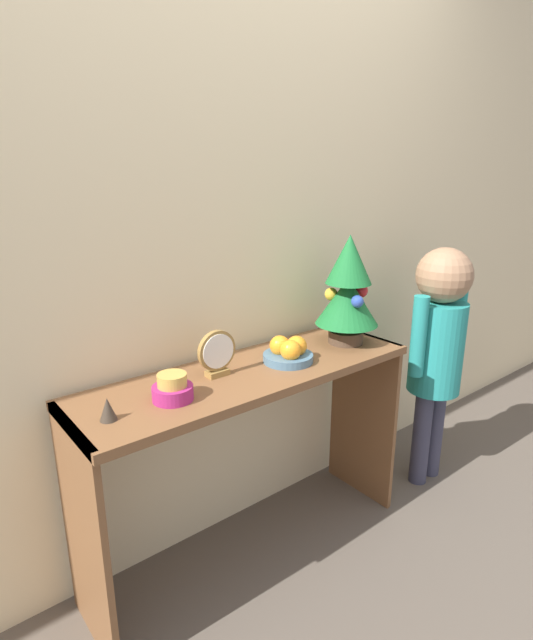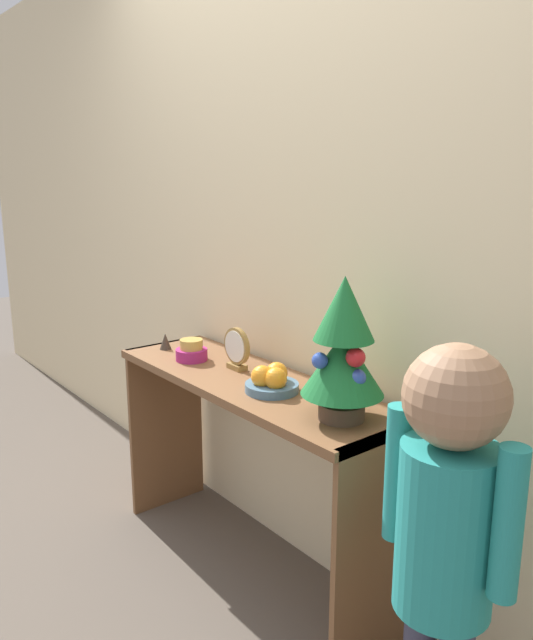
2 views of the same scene
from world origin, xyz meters
The scene contains 9 objects.
ground_plane centered at (0.00, 0.00, 0.00)m, with size 12.00×12.00×0.00m, color brown.
back_wall centered at (0.00, 0.43, 1.25)m, with size 7.00×0.05×2.50m, color beige.
console_table centered at (0.00, 0.19, 0.58)m, with size 1.23×0.38×0.74m.
mini_tree centered at (0.46, 0.18, 0.96)m, with size 0.24×0.24×0.42m.
fruit_bowl centered at (0.15, 0.17, 0.78)m, with size 0.18×0.18×0.09m.
singing_bowl centered at (-0.32, 0.15, 0.78)m, with size 0.12×0.12×0.08m.
desk_clock centered at (-0.12, 0.22, 0.82)m, with size 0.14×0.04×0.16m.
figurine centered at (-0.52, 0.15, 0.77)m, with size 0.05×0.05×0.07m.
child_figure centered at (0.92, 0.06, 0.70)m, with size 0.36×0.24×1.09m.
Camera 1 is at (-0.95, -1.07, 1.40)m, focal length 28.00 mm.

